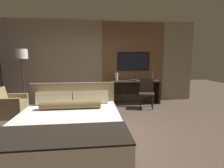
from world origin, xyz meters
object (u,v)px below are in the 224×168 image
object	(u,v)px
desk_chair	(147,90)
floor_lamp	(22,59)
armchair_by_window	(10,106)
vase_tall	(152,74)
tv	(133,61)
book	(134,80)
desk	(135,88)
bed	(68,128)
vase_short	(117,77)

from	to	relation	value
desk_chair	floor_lamp	xyz separation A→B (m)	(-3.70, 0.17, 0.97)
armchair_by_window	vase_tall	xyz separation A→B (m)	(4.27, 1.12, 0.72)
tv	book	size ratio (longest dim) A/B	4.34
desk	floor_lamp	world-z (taller)	floor_lamp
bed	armchair_by_window	xyz separation A→B (m)	(-1.73, 1.73, -0.03)
bed	vase_tall	bearing A→B (deg)	48.45
vase_short	floor_lamp	bearing A→B (deg)	-170.79
desk	book	distance (m)	0.27
desk	vase_tall	size ratio (longest dim) A/B	3.88
bed	desk	bearing A→B (deg)	55.74
desk_chair	vase_short	size ratio (longest dim) A/B	3.44
vase_tall	vase_short	distance (m)	1.28
desk	vase_tall	xyz separation A→B (m)	(0.65, 0.10, 0.47)
desk	vase_short	world-z (taller)	vase_short
bed	desk_chair	xyz separation A→B (m)	(2.12, 2.18, 0.23)
desk_chair	desk	bearing A→B (deg)	128.35
book	bed	bearing A→B (deg)	-123.52
armchair_by_window	floor_lamp	xyz separation A→B (m)	(0.15, 0.61, 1.24)
tv	vase_short	distance (m)	0.83
desk	desk_chair	xyz separation A→B (m)	(0.24, -0.58, 0.02)
vase_tall	book	bearing A→B (deg)	-174.02
desk	tv	xyz separation A→B (m)	(0.00, 0.23, 0.90)
tv	book	distance (m)	0.66
vase_tall	tv	bearing A→B (deg)	168.39
floor_lamp	book	bearing A→B (deg)	7.31
tv	vase_short	size ratio (longest dim) A/B	4.34
bed	desk	size ratio (longest dim) A/B	1.32
bed	book	bearing A→B (deg)	56.48
desk	tv	distance (m)	0.93
desk	vase_short	xyz separation A→B (m)	(-0.62, 0.05, 0.38)
armchair_by_window	vase_short	world-z (taller)	vase_short
vase_short	desk	bearing A→B (deg)	-4.22
bed	desk_chair	world-z (taller)	bed
desk	desk_chair	world-z (taller)	desk_chair
bed	vase_short	world-z (taller)	vase_short
bed	vase_short	size ratio (longest dim) A/B	8.47
tv	armchair_by_window	size ratio (longest dim) A/B	1.45
floor_lamp	vase_short	world-z (taller)	floor_lamp
vase_tall	book	distance (m)	0.72
desk	desk_chair	bearing A→B (deg)	-67.65
desk	armchair_by_window	world-z (taller)	armchair_by_window
book	floor_lamp	bearing A→B (deg)	-172.69
bed	book	distance (m)	3.38
book	desk_chair	bearing A→B (deg)	-65.59
desk_chair	armchair_by_window	world-z (taller)	desk_chair
bed	book	size ratio (longest dim) A/B	8.46
armchair_by_window	vase_short	distance (m)	3.24
tv	vase_short	xyz separation A→B (m)	(-0.62, -0.18, -0.51)
tv	desk_chair	distance (m)	1.22
bed	desk_chair	size ratio (longest dim) A/B	2.46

